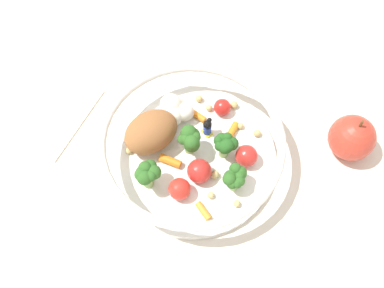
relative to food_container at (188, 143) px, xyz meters
The scene contains 4 objects.
ground_plane 0.03m from the food_container, 112.29° to the right, with size 2.40×2.40×0.00m, color silver.
food_container is the anchor object (origin of this frame).
loose_apple 0.23m from the food_container, 55.85° to the right, with size 0.07×0.07×0.08m.
folded_napkin 0.24m from the food_container, 102.89° to the left, with size 0.14×0.15×0.01m, color silver.
Camera 1 is at (-0.23, -0.15, 0.57)m, focal length 40.56 mm.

